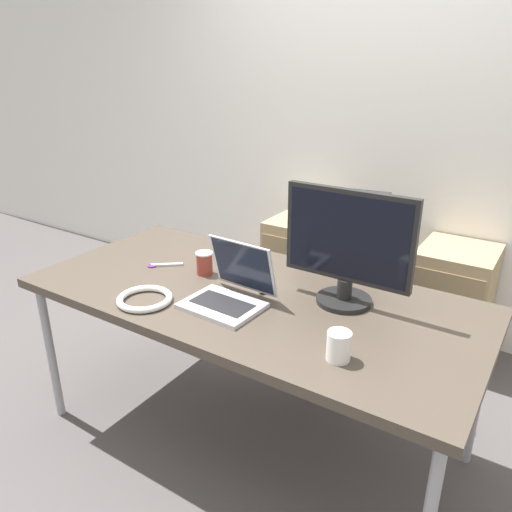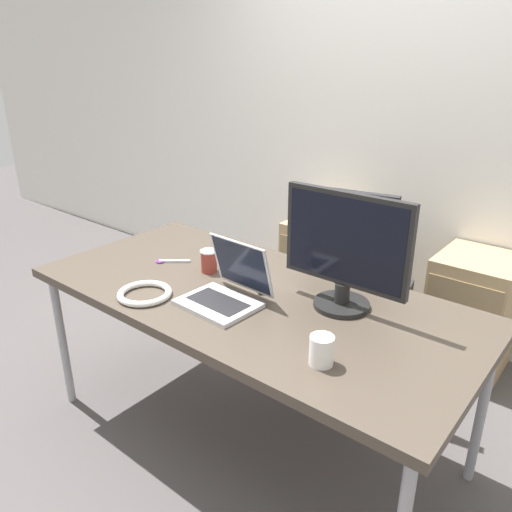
% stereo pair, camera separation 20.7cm
% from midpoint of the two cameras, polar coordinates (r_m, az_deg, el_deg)
% --- Properties ---
extents(ground_plane, '(14.00, 14.00, 0.00)m').
position_cam_midpoint_polar(ground_plane, '(2.52, 1.80, -19.79)').
color(ground_plane, '#514C4C').
extents(wall_back, '(10.00, 0.05, 2.60)m').
position_cam_midpoint_polar(wall_back, '(3.19, 18.81, 14.08)').
color(wall_back, silver).
rests_on(wall_back, ground_plane).
extents(desk, '(1.90, 0.90, 0.75)m').
position_cam_midpoint_polar(desk, '(2.11, 2.03, -5.28)').
color(desk, '#473D33').
rests_on(desk, ground_plane).
extents(office_chair, '(0.56, 0.59, 1.10)m').
position_cam_midpoint_polar(office_chair, '(2.77, 13.32, -5.64)').
color(office_chair, '#232326').
rests_on(office_chair, ground_plane).
extents(cabinet_left, '(0.40, 0.44, 0.68)m').
position_cam_midpoint_polar(cabinet_left, '(3.38, 9.25, -1.62)').
color(cabinet_left, tan).
rests_on(cabinet_left, ground_plane).
extents(cabinet_right, '(0.40, 0.44, 0.68)m').
position_cam_midpoint_polar(cabinet_right, '(3.07, 25.14, -6.10)').
color(cabinet_right, tan).
rests_on(cabinet_right, ground_plane).
extents(water_bottle, '(0.07, 0.07, 0.21)m').
position_cam_midpoint_polar(water_bottle, '(3.23, 9.74, 5.54)').
color(water_bottle, silver).
rests_on(water_bottle, cabinet_left).
extents(laptop_center, '(0.31, 0.30, 0.24)m').
position_cam_midpoint_polar(laptop_center, '(1.99, -0.48, -4.01)').
color(laptop_center, silver).
rests_on(laptop_center, desk).
extents(monitor, '(0.52, 0.22, 0.46)m').
position_cam_midpoint_polar(monitor, '(1.93, 13.19, 0.52)').
color(monitor, black).
rests_on(monitor, desk).
extents(mouse, '(0.04, 0.06, 0.03)m').
position_cam_midpoint_polar(mouse, '(2.09, 3.58, -3.86)').
color(mouse, silver).
rests_on(mouse, desk).
extents(coffee_cup_white, '(0.08, 0.08, 0.10)m').
position_cam_midpoint_polar(coffee_cup_white, '(1.64, 11.16, -10.64)').
color(coffee_cup_white, white).
rests_on(coffee_cup_white, desk).
extents(coffee_cup_brown, '(0.08, 0.08, 0.10)m').
position_cam_midpoint_polar(coffee_cup_brown, '(2.27, -2.82, -0.63)').
color(coffee_cup_brown, maroon).
rests_on(coffee_cup_brown, desk).
extents(cable_coil, '(0.22, 0.22, 0.03)m').
position_cam_midpoint_polar(cable_coil, '(2.08, -9.87, -4.29)').
color(cable_coil, white).
rests_on(cable_coil, desk).
extents(scissors, '(0.15, 0.13, 0.01)m').
position_cam_midpoint_polar(scissors, '(2.41, -7.45, -0.64)').
color(scissors, '#B2B2B7').
rests_on(scissors, desk).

